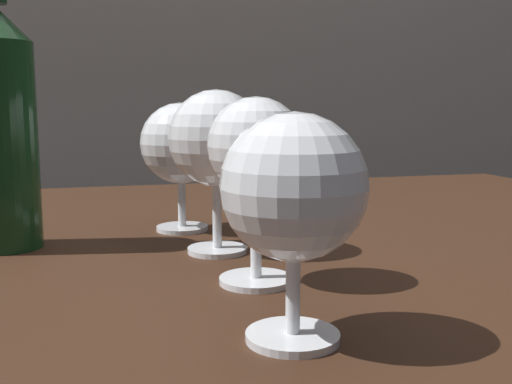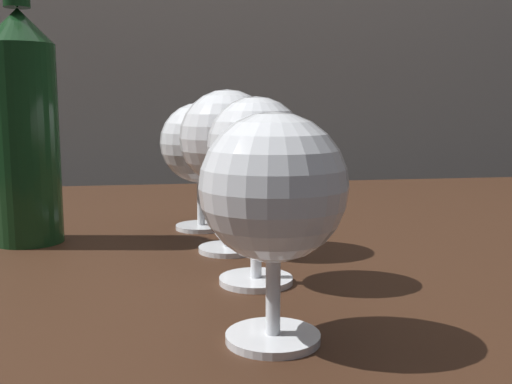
{
  "view_description": "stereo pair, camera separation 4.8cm",
  "coord_description": "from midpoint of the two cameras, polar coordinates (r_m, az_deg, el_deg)",
  "views": [
    {
      "loc": [
        -0.09,
        -0.65,
        0.89
      ],
      "look_at": [
        0.03,
        -0.19,
        0.82
      ],
      "focal_mm": 42.22,
      "sensor_mm": 36.0,
      "label": 1
    },
    {
      "loc": [
        -0.05,
        -0.66,
        0.89
      ],
      "look_at": [
        0.03,
        -0.19,
        0.82
      ],
      "focal_mm": 42.22,
      "sensor_mm": 36.0,
      "label": 2
    }
  ],
  "objects": [
    {
      "name": "wine_bottle",
      "position": [
        0.65,
        -19.26,
        6.48
      ],
      "size": [
        0.07,
        0.07,
        0.33
      ],
      "color": "#143819",
      "rests_on": "dining_table"
    },
    {
      "name": "wine_glass_amber",
      "position": [
        0.35,
        5.51,
        -0.04
      ],
      "size": [
        0.09,
        0.09,
        0.14
      ],
      "color": "white",
      "rests_on": "dining_table"
    },
    {
      "name": "wine_glass_chardonnay",
      "position": [
        0.58,
        -0.35,
        4.86
      ],
      "size": [
        0.09,
        0.09,
        0.16
      ],
      "color": "white",
      "rests_on": "dining_table"
    },
    {
      "name": "dining_table",
      "position": [
        0.7,
        -2.97,
        -11.29
      ],
      "size": [
        1.37,
        0.86,
        0.75
      ],
      "color": "#382114",
      "rests_on": "ground_plane"
    },
    {
      "name": "wine_glass_pinot",
      "position": [
        0.69,
        -3.04,
        4.51
      ],
      "size": [
        0.09,
        0.09,
        0.15
      ],
      "color": "white",
      "rests_on": "dining_table"
    },
    {
      "name": "wine_glass_merlot",
      "position": [
        0.47,
        2.89,
        3.87
      ],
      "size": [
        0.08,
        0.08,
        0.15
      ],
      "color": "white",
      "rests_on": "dining_table"
    }
  ]
}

